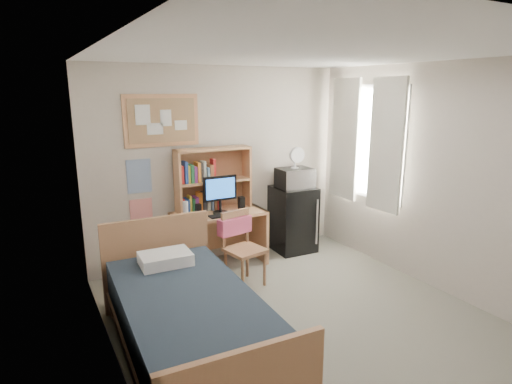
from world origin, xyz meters
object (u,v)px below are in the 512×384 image
monitor (220,195)px  desk_fan (295,159)px  bulletin_board (162,121)px  desk (219,239)px  speaker_left (198,210)px  speaker_right (241,203)px  desk_chair (245,249)px  microwave (295,178)px  mini_fridge (293,219)px  bed (190,328)px

monitor → desk_fan: size_ratio=1.76×
monitor → bulletin_board: bearing=150.0°
desk → speaker_left: 0.54m
speaker_left → speaker_right: speaker_right is taller
desk_chair → microwave: bearing=20.1°
desk_chair → mini_fridge: bearing=20.8°
bulletin_board → monitor: 1.18m
desk → monitor: 0.61m
bed → speaker_left: bearing=68.5°
bed → speaker_right: size_ratio=11.96×
mini_fridge → bed: 2.87m
bed → desk_fan: 3.04m
monitor → speaker_right: monitor is taller
desk_chair → bulletin_board: bearing=111.9°
monitor → desk_chair: bearing=-86.5°
mini_fridge → bed: (-2.23, -1.79, -0.17)m
bulletin_board → mini_fridge: 2.31m
bed → monitor: size_ratio=4.60×
speaker_right → microwave: (0.88, 0.06, 0.25)m
monitor → speaker_right: bearing=-0.0°
mini_fridge → microwave: (-0.00, -0.02, 0.61)m
desk_chair → mini_fridge: size_ratio=0.95×
desk → speaker_left: speaker_left is taller
bulletin_board → speaker_left: 1.20m
mini_fridge → microwave: microwave is taller
monitor → speaker_left: size_ratio=3.02×
desk_chair → bed: (-1.09, -1.08, -0.15)m
bulletin_board → desk: bearing=-26.3°
mini_fridge → microwave: bearing=-90.0°
microwave → speaker_left: bearing=-175.1°
bulletin_board → desk: 1.69m
desk_chair → speaker_right: bearing=55.7°
bulletin_board → desk: size_ratio=0.79×
speaker_right → speaker_left: bearing=180.0°
speaker_left → microwave: 1.50m
desk → desk_fan: desk_fan is taller
bulletin_board → monitor: (0.61, -0.36, -0.94)m
desk_chair → microwave: (1.15, 0.69, 0.63)m
bulletin_board → desk_chair: (0.64, -0.99, -1.47)m
bulletin_board → speaker_left: size_ratio=5.95×
bulletin_board → speaker_right: bulletin_board is taller
desk → desk_chair: (0.03, -0.69, 0.08)m
desk_chair → bed: desk_chair is taller
mini_fridge → speaker_right: size_ratio=5.14×
speaker_left → desk_fan: 1.57m
monitor → speaker_right: (0.30, -0.00, -0.15)m
desk → bed: (-1.06, -1.77, -0.07)m
mini_fridge → speaker_left: (-1.48, -0.08, 0.35)m
desk_chair → speaker_left: size_ratio=5.68×
speaker_left → speaker_right: size_ratio=0.86×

